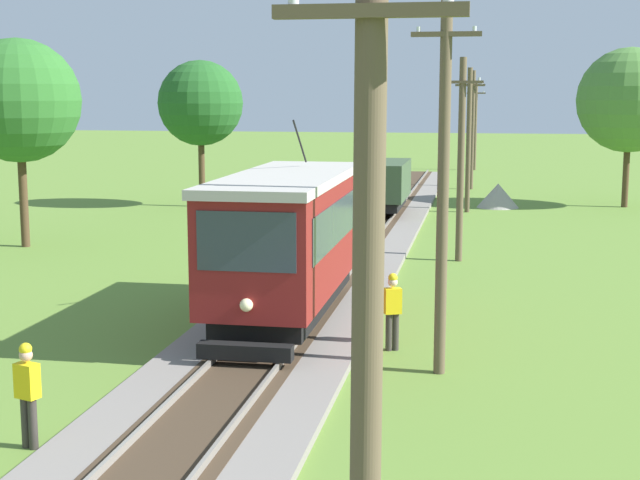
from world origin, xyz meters
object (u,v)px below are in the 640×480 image
utility_pole_horizon (475,125)px  second_worker (392,308)px  utility_pole_foreground (367,372)px  utility_pole_far (469,139)px  freight_car (381,185)px  gravel_pile (498,196)px  red_tram (287,239)px  tree_left_near (19,101)px  utility_pole_near_tram (443,180)px  utility_pole_mid (461,158)px  tree_right_near (630,100)px  utility_pole_distant (472,129)px  tree_left_far (200,103)px  track_worker (28,390)px

utility_pole_horizon → second_worker: (-1.14, -50.76, -2.39)m
utility_pole_foreground → utility_pole_far: bearing=90.0°
freight_car → gravel_pile: freight_car is taller
red_tram → tree_left_near: bearing=140.8°
utility_pole_near_tram → utility_pole_horizon: size_ratio=1.20×
utility_pole_near_tram → utility_pole_mid: utility_pole_near_tram is taller
red_tram → tree_right_near: 29.61m
utility_pole_near_tram → tree_left_near: (-16.30, 13.33, 1.45)m
utility_pole_near_tram → utility_pole_distant: utility_pole_near_tram is taller
freight_car → utility_pole_horizon: utility_pole_horizon is taller
red_tram → utility_pole_mid: (3.94, 10.02, 1.39)m
utility_pole_foreground → utility_pole_mid: 25.48m
tree_left_near → tree_left_far: size_ratio=1.05×
red_tram → utility_pole_far: (3.94, 23.34, 1.39)m
freight_car → utility_pole_horizon: (3.95, 28.29, 1.81)m
utility_pole_near_tram → gravel_pile: size_ratio=3.70×
utility_pole_mid → tree_left_far: 19.02m
utility_pole_foreground → track_worker: 9.72m
gravel_pile → tree_left_far: (-14.96, -2.24, 4.64)m
utility_pole_distant → utility_pole_near_tram: bearing=-90.0°
utility_pole_foreground → second_worker: utility_pole_foreground is taller
second_worker → tree_left_far: (-12.31, 25.16, 4.27)m
red_tram → utility_pole_foreground: utility_pole_foreground is taller
utility_pole_mid → tree_right_near: size_ratio=0.87×
utility_pole_horizon → tree_left_far: (-13.45, -25.60, 1.88)m
utility_pole_near_tram → red_tram: bearing=140.5°
gravel_pile → tree_right_near: size_ratio=0.26×
utility_pole_far → second_worker: size_ratio=3.91×
utility_pole_foreground → utility_pole_distant: (-0.00, 50.16, -0.05)m
utility_pole_far → gravel_pile: 4.03m
utility_pole_horizon → track_worker: bearing=-96.4°
utility_pole_horizon → second_worker: bearing=-91.3°
utility_pole_foreground → utility_pole_far: (-0.00, 38.80, -0.12)m
utility_pole_near_tram → track_worker: bearing=-139.7°
second_worker → tree_right_near: size_ratio=0.22×
utility_pole_foreground → utility_pole_distant: bearing=90.0°
track_worker → second_worker: (5.28, 6.89, 0.00)m
freight_car → tree_right_near: size_ratio=0.65×
red_tram → utility_pole_mid: size_ratio=1.22×
gravel_pile → second_worker: second_worker is taller
utility_pole_foreground → gravel_pile: size_ratio=3.39×
utility_pole_mid → tree_left_far: bearing=135.2°
second_worker → tree_left_near: size_ratio=0.23×
utility_pole_far → tree_left_far: size_ratio=0.94×
freight_car → utility_pole_horizon: 28.62m
tree_right_near → utility_pole_near_tram: bearing=-104.6°
track_worker → tree_right_near: tree_right_near is taller
utility_pole_distant → track_worker: size_ratio=3.99×
tree_left_far → second_worker: bearing=-63.9°
utility_pole_distant → freight_car: bearing=-105.7°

